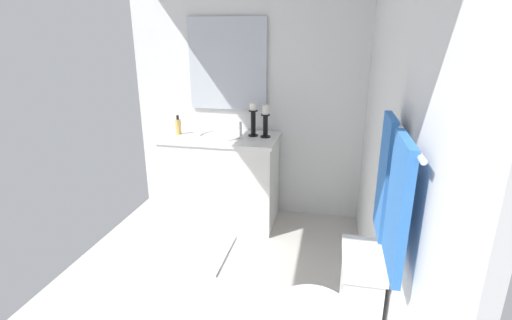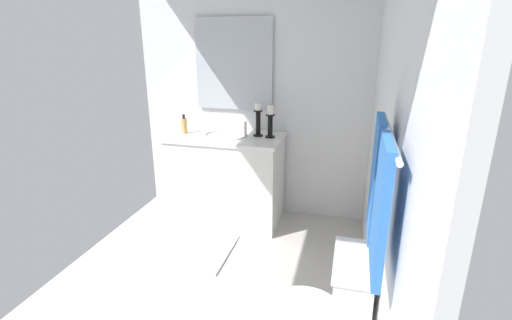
{
  "view_description": "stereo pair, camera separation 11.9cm",
  "coord_description": "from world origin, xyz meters",
  "px_view_note": "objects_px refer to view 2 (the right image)",
  "views": [
    {
      "loc": [
        2.08,
        0.83,
        1.72
      ],
      "look_at": [
        -0.29,
        0.33,
        0.92
      ],
      "focal_mm": 26.22,
      "sensor_mm": 36.0,
      "label": 1
    },
    {
      "loc": [
        2.06,
        0.94,
        1.72
      ],
      "look_at": [
        -0.29,
        0.33,
        0.92
      ],
      "focal_mm": 26.22,
      "sensor_mm": 36.0,
      "label": 2
    }
  ],
  "objects_px": {
    "toilet": "(317,320)",
    "towel_near_vanity": "(376,178)",
    "mirror": "(234,64)",
    "bath_mat": "(204,251)",
    "sink_basin": "(226,140)",
    "towel_center": "(381,209)",
    "vanity_cabinet": "(227,178)",
    "candle_holder_short": "(258,119)",
    "candle_holder_tall": "(270,121)",
    "soap_bottle": "(184,125)",
    "towel_bar": "(390,133)"
  },
  "relations": [
    {
      "from": "towel_near_vanity",
      "to": "towel_center",
      "type": "height_order",
      "value": "same"
    },
    {
      "from": "mirror",
      "to": "bath_mat",
      "type": "relative_size",
      "value": 1.41
    },
    {
      "from": "mirror",
      "to": "toilet",
      "type": "xyz_separation_m",
      "value": [
        1.89,
        1.03,
        -1.11
      ]
    },
    {
      "from": "sink_basin",
      "to": "vanity_cabinet",
      "type": "bearing_deg",
      "value": -90.0
    },
    {
      "from": "sink_basin",
      "to": "towel_center",
      "type": "relative_size",
      "value": 0.86
    },
    {
      "from": "mirror",
      "to": "towel_center",
      "type": "bearing_deg",
      "value": 28.64
    },
    {
      "from": "candle_holder_tall",
      "to": "towel_center",
      "type": "height_order",
      "value": "towel_center"
    },
    {
      "from": "sink_basin",
      "to": "toilet",
      "type": "height_order",
      "value": "sink_basin"
    },
    {
      "from": "vanity_cabinet",
      "to": "soap_bottle",
      "type": "height_order",
      "value": "soap_bottle"
    },
    {
      "from": "soap_bottle",
      "to": "towel_bar",
      "type": "height_order",
      "value": "towel_bar"
    },
    {
      "from": "sink_basin",
      "to": "bath_mat",
      "type": "height_order",
      "value": "sink_basin"
    },
    {
      "from": "vanity_cabinet",
      "to": "towel_center",
      "type": "height_order",
      "value": "towel_center"
    },
    {
      "from": "toilet",
      "to": "towel_bar",
      "type": "height_order",
      "value": "towel_bar"
    },
    {
      "from": "candle_holder_tall",
      "to": "mirror",
      "type": "bearing_deg",
      "value": -119.67
    },
    {
      "from": "vanity_cabinet",
      "to": "soap_bottle",
      "type": "relative_size",
      "value": 5.9
    },
    {
      "from": "candle_holder_short",
      "to": "bath_mat",
      "type": "distance_m",
      "value": 1.25
    },
    {
      "from": "vanity_cabinet",
      "to": "towel_center",
      "type": "xyz_separation_m",
      "value": [
        1.99,
        1.24,
        0.76
      ]
    },
    {
      "from": "mirror",
      "to": "toilet",
      "type": "bearing_deg",
      "value": 28.66
    },
    {
      "from": "soap_bottle",
      "to": "toilet",
      "type": "xyz_separation_m",
      "value": [
        1.6,
        1.44,
        -0.56
      ]
    },
    {
      "from": "sink_basin",
      "to": "mirror",
      "type": "distance_m",
      "value": 0.72
    },
    {
      "from": "towel_bar",
      "to": "towel_center",
      "type": "bearing_deg",
      "value": -5.81
    },
    {
      "from": "sink_basin",
      "to": "towel_bar",
      "type": "bearing_deg",
      "value": 34.74
    },
    {
      "from": "vanity_cabinet",
      "to": "candle_holder_short",
      "type": "height_order",
      "value": "candle_holder_short"
    },
    {
      "from": "towel_near_vanity",
      "to": "bath_mat",
      "type": "height_order",
      "value": "towel_near_vanity"
    },
    {
      "from": "candle_holder_tall",
      "to": "towel_bar",
      "type": "relative_size",
      "value": 0.41
    },
    {
      "from": "vanity_cabinet",
      "to": "towel_center",
      "type": "distance_m",
      "value": 2.46
    },
    {
      "from": "vanity_cabinet",
      "to": "towel_near_vanity",
      "type": "xyz_separation_m",
      "value": [
        1.63,
        1.24,
        0.73
      ]
    },
    {
      "from": "towel_center",
      "to": "towel_bar",
      "type": "bearing_deg",
      "value": 174.19
    },
    {
      "from": "sink_basin",
      "to": "candle_holder_short",
      "type": "height_order",
      "value": "candle_holder_short"
    },
    {
      "from": "candle_holder_short",
      "to": "towel_bar",
      "type": "relative_size",
      "value": 0.43
    },
    {
      "from": "sink_basin",
      "to": "towel_center",
      "type": "bearing_deg",
      "value": 31.91
    },
    {
      "from": "towel_near_vanity",
      "to": "soap_bottle",
      "type": "bearing_deg",
      "value": -134.61
    },
    {
      "from": "mirror",
      "to": "towel_bar",
      "type": "bearing_deg",
      "value": 31.01
    },
    {
      "from": "mirror",
      "to": "candle_holder_tall",
      "type": "distance_m",
      "value": 0.67
    },
    {
      "from": "towel_bar",
      "to": "towel_center",
      "type": "xyz_separation_m",
      "value": [
        0.18,
        -0.02,
        -0.21
      ]
    },
    {
      "from": "towel_near_vanity",
      "to": "towel_center",
      "type": "relative_size",
      "value": 1.11
    },
    {
      "from": "mirror",
      "to": "vanity_cabinet",
      "type": "bearing_deg",
      "value": -0.01
    },
    {
      "from": "towel_bar",
      "to": "bath_mat",
      "type": "relative_size",
      "value": 1.18
    },
    {
      "from": "towel_bar",
      "to": "towel_near_vanity",
      "type": "height_order",
      "value": "towel_near_vanity"
    },
    {
      "from": "candle_holder_short",
      "to": "towel_near_vanity",
      "type": "xyz_separation_m",
      "value": [
        1.7,
        0.94,
        0.15
      ]
    },
    {
      "from": "soap_bottle",
      "to": "towel_near_vanity",
      "type": "height_order",
      "value": "towel_near_vanity"
    },
    {
      "from": "toilet",
      "to": "bath_mat",
      "type": "relative_size",
      "value": 1.25
    },
    {
      "from": "candle_holder_tall",
      "to": "towel_center",
      "type": "distance_m",
      "value": 2.2
    },
    {
      "from": "soap_bottle",
      "to": "towel_center",
      "type": "height_order",
      "value": "towel_center"
    },
    {
      "from": "toilet",
      "to": "bath_mat",
      "type": "height_order",
      "value": "toilet"
    },
    {
      "from": "candle_holder_short",
      "to": "candle_holder_tall",
      "type": "bearing_deg",
      "value": 80.01
    },
    {
      "from": "candle_holder_short",
      "to": "towel_near_vanity",
      "type": "bearing_deg",
      "value": 29.06
    },
    {
      "from": "vanity_cabinet",
      "to": "candle_holder_short",
      "type": "relative_size",
      "value": 3.5
    },
    {
      "from": "toilet",
      "to": "towel_near_vanity",
      "type": "xyz_separation_m",
      "value": [
        0.02,
        0.2,
        0.79
      ]
    },
    {
      "from": "candle_holder_short",
      "to": "toilet",
      "type": "bearing_deg",
      "value": 23.81
    }
  ]
}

